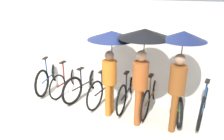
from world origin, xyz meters
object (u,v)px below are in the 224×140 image
object	(u,v)px
parked_bicycle_0	(50,76)
parked_bicycle_7	(204,102)
pedestrian_center	(143,50)
pedestrian_trailing	(181,58)
parked_bicycle_4	(128,89)
parked_bicycle_5	(151,94)
parked_bicycle_6	(177,99)
pedestrian_leading	(111,49)
parked_bicycle_3	(106,87)
parked_bicycle_1	(68,79)
parked_bicycle_2	(86,83)

from	to	relation	value
parked_bicycle_0	parked_bicycle_7	world-z (taller)	parked_bicycle_0
pedestrian_center	pedestrian_trailing	size ratio (longest dim) A/B	1.00
pedestrian_trailing	pedestrian_center	bearing A→B (deg)	-175.49
parked_bicycle_4	parked_bicycle_7	xyz separation A→B (m)	(1.77, 0.02, -0.00)
pedestrian_trailing	parked_bicycle_5	bearing A→B (deg)	138.37
parked_bicycle_4	parked_bicycle_5	distance (m)	0.59
parked_bicycle_6	parked_bicycle_7	distance (m)	0.59
parked_bicycle_0	parked_bicycle_4	distance (m)	2.36
parked_bicycle_5	pedestrian_center	xyz separation A→B (m)	(-0.12, -0.60, 1.26)
parked_bicycle_7	pedestrian_leading	bearing A→B (deg)	111.96
parked_bicycle_3	parked_bicycle_5	bearing A→B (deg)	-82.53
parked_bicycle_0	parked_bicycle_1	distance (m)	0.59
pedestrian_leading	parked_bicycle_2	bearing A→B (deg)	152.62
parked_bicycle_2	parked_bicycle_6	xyz separation A→B (m)	(2.36, 0.02, -0.02)
parked_bicycle_5	pedestrian_trailing	bearing A→B (deg)	-131.21
parked_bicycle_0	pedestrian_center	bearing A→B (deg)	-114.33
parked_bicycle_2	parked_bicycle_4	world-z (taller)	parked_bicycle_4
parked_bicycle_2	parked_bicycle_5	xyz separation A→B (m)	(1.77, -0.00, -0.00)
parked_bicycle_7	parked_bicycle_5	bearing A→B (deg)	99.24
parked_bicycle_0	pedestrian_center	size ratio (longest dim) A/B	0.85
parked_bicycle_3	pedestrian_center	xyz separation A→B (m)	(1.06, -0.57, 1.25)
parked_bicycle_2	pedestrian_leading	world-z (taller)	pedestrian_leading
parked_bicycle_1	parked_bicycle_7	bearing A→B (deg)	-87.99
pedestrian_trailing	parked_bicycle_7	bearing A→B (deg)	48.55
parked_bicycle_0	parked_bicycle_5	xyz separation A→B (m)	(2.96, -0.05, -0.01)
parked_bicycle_2	pedestrian_trailing	xyz separation A→B (m)	(2.37, -0.57, 1.16)
pedestrian_leading	parked_bicycle_6	bearing A→B (deg)	20.76
parked_bicycle_2	pedestrian_leading	xyz separation A→B (m)	(0.92, -0.50, 1.17)
parked_bicycle_4	pedestrian_leading	world-z (taller)	pedestrian_leading
parked_bicycle_4	parked_bicycle_6	size ratio (longest dim) A/B	1.06
parked_bicycle_5	parked_bicycle_6	size ratio (longest dim) A/B	1.01
pedestrian_trailing	parked_bicycle_1	bearing A→B (deg)	169.92
pedestrian_trailing	parked_bicycle_4	bearing A→B (deg)	155.15
parked_bicycle_0	pedestrian_trailing	world-z (taller)	pedestrian_trailing
parked_bicycle_0	parked_bicycle_4	bearing A→B (deg)	-101.85
parked_bicycle_1	pedestrian_center	distance (m)	2.66
parked_bicycle_0	parked_bicycle_7	bearing A→B (deg)	-101.41
parked_bicycle_0	parked_bicycle_6	size ratio (longest dim) A/B	1.00
parked_bicycle_5	parked_bicycle_7	world-z (taller)	parked_bicycle_5
parked_bicycle_2	parked_bicycle_6	size ratio (longest dim) A/B	1.01
parked_bicycle_0	parked_bicycle_3	bearing A→B (deg)	-103.92
parked_bicycle_2	pedestrian_center	bearing A→B (deg)	-98.22
parked_bicycle_0	pedestrian_trailing	bearing A→B (deg)	-111.25
parked_bicycle_2	pedestrian_trailing	size ratio (longest dim) A/B	0.86
parked_bicycle_3	parked_bicycle_7	world-z (taller)	parked_bicycle_3
parked_bicycle_7	pedestrian_leading	distance (m)	2.40
parked_bicycle_1	parked_bicycle_3	world-z (taller)	parked_bicycle_3
parked_bicycle_2	parked_bicycle_3	distance (m)	0.59
parked_bicycle_3	parked_bicycle_6	xyz separation A→B (m)	(1.77, 0.05, -0.04)
parked_bicycle_3	parked_bicycle_2	bearing A→B (deg)	93.20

